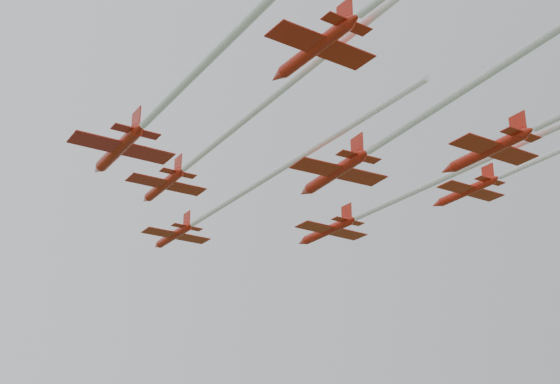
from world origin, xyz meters
name	(u,v)px	position (x,y,z in m)	size (l,w,h in m)	color
jet_lead	(221,206)	(-1.48, 13.63, 53.05)	(10.09, 52.72, 2.59)	red
jet_row2_left	(256,111)	(-8.29, -11.13, 52.09)	(10.24, 68.13, 2.46)	red
jet_row2_right	(387,204)	(12.48, 0.45, 51.19)	(10.29, 48.49, 2.65)	red
jet_row3_left	(164,104)	(-17.05, -13.52, 49.51)	(9.03, 45.57, 2.65)	red
jet_row3_mid	(413,122)	(3.36, -17.29, 50.82)	(9.55, 54.29, 2.84)	red
jet_row3_right	(533,162)	(21.86, -11.87, 53.00)	(8.20, 43.02, 2.39)	red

